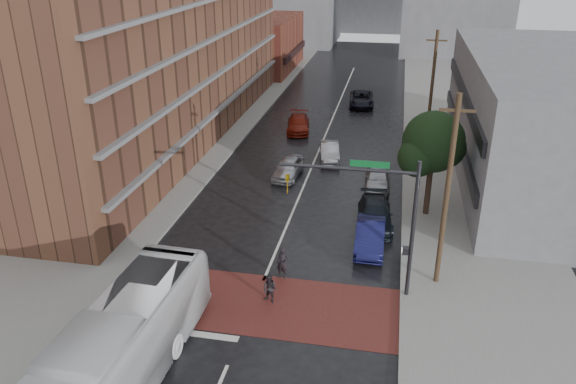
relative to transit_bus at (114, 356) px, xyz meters
The scene contains 20 objects.
ground 7.49m from the transit_bus, 59.32° to the left, with size 160.00×160.00×0.00m, color black.
crosswalk 7.91m from the transit_bus, 61.22° to the left, with size 14.00×5.00×0.02m, color maroon.
sidewalk_west 32.26m from the transit_bus, 103.99° to the left, with size 9.00×90.00×0.15m, color gray.
sidewalk_east 34.81m from the transit_bus, 64.05° to the left, with size 9.00×90.00×0.15m, color gray.
storefront_west 60.85m from the transit_bus, 97.83° to the left, with size 8.00×16.00×7.00m, color brown.
building_east 33.25m from the transit_bus, 52.41° to the left, with size 11.00×26.00×9.00m, color gray.
street_tree 22.21m from the transit_bus, 56.23° to the left, with size 4.20×4.10×6.90m.
signal_mast 13.30m from the transit_bus, 42.49° to the left, with size 6.50×0.30×7.20m.
utility_pole_near 16.53m from the transit_bus, 39.35° to the left, with size 1.60×0.26×10.00m.
utility_pole_far 32.92m from the transit_bus, 67.53° to the left, with size 1.60×0.26×10.00m.
transit_bus is the anchor object (origin of this frame).
pedestrian_a 10.39m from the transit_bus, 63.40° to the left, with size 0.66×0.43×1.80m, color black.
pedestrian_b 8.37m from the transit_bus, 57.62° to the left, with size 0.73×0.57×1.51m, color #262125.
car_travel_a 23.07m from the transit_bus, 84.37° to the left, with size 1.73×4.30×1.46m, color #B5B7BE.
car_travel_b 27.65m from the transit_bus, 79.90° to the left, with size 1.45×4.15×1.37m, color #B0B1B8.
car_travel_c 34.06m from the transit_bus, 88.22° to the left, with size 2.01×4.95×1.44m, color maroon.
suv_travel 44.47m from the transit_bus, 82.01° to the left, with size 2.51×5.45×1.52m, color black.
car_parked_near 16.08m from the transit_bus, 56.26° to the left, with size 1.62×4.65×1.53m, color #141548.
car_parked_mid 18.64m from the transit_bus, 60.89° to the left, with size 2.04×5.03×1.46m, color black.
car_parked_far 24.00m from the transit_bus, 68.18° to the left, with size 1.77×4.41×1.50m, color #979A9E.
Camera 1 is at (6.00, -21.56, 16.14)m, focal length 35.00 mm.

